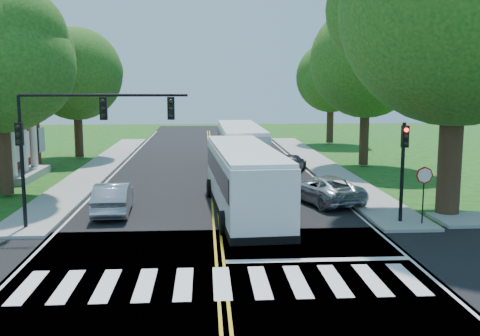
{
  "coord_description": "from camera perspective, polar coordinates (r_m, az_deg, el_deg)",
  "views": [
    {
      "loc": [
        -0.5,
        -17.44,
        6.23
      ],
      "look_at": [
        1.11,
        7.91,
        2.4
      ],
      "focal_mm": 42.0,
      "sensor_mm": 36.0,
      "label": 1
    }
  ],
  "objects": [
    {
      "name": "signal_ne",
      "position": [
        25.62,
        16.26,
        0.91
      ],
      "size": [
        0.3,
        0.46,
        4.4
      ],
      "color": "black",
      "rests_on": "ground"
    },
    {
      "name": "cross_road",
      "position": [
        18.53,
        -1.9,
        -11.07
      ],
      "size": [
        60.0,
        12.0,
        0.01
      ],
      "primitive_type": "cube",
      "color": "black",
      "rests_on": "ground"
    },
    {
      "name": "stop_bar",
      "position": [
        20.42,
        7.95,
        -9.23
      ],
      "size": [
        6.6,
        0.4,
        0.01
      ],
      "primitive_type": "cube",
      "color": "silver",
      "rests_on": "road"
    },
    {
      "name": "signal_nw",
      "position": [
        24.53,
        -16.26,
        3.9
      ],
      "size": [
        7.15,
        0.46,
        5.66
      ],
      "color": "black",
      "rests_on": "ground"
    },
    {
      "name": "bus_lead",
      "position": [
        27.0,
        0.41,
        -1.06
      ],
      "size": [
        3.58,
        12.58,
        3.22
      ],
      "rotation": [
        0.0,
        0.0,
        3.2
      ],
      "color": "silver",
      "rests_on": "road"
    },
    {
      "name": "bus_follow",
      "position": [
        39.64,
        0.02,
        2.09
      ],
      "size": [
        3.24,
        12.78,
        3.3
      ],
      "rotation": [
        0.0,
        0.0,
        3.16
      ],
      "color": "silver",
      "rests_on": "road"
    },
    {
      "name": "edge_line_w",
      "position": [
        40.42,
        -12.55,
        -0.48
      ],
      "size": [
        0.12,
        70.0,
        0.01
      ],
      "primitive_type": "cube",
      "color": "silver",
      "rests_on": "road"
    },
    {
      "name": "edge_line_e",
      "position": [
        40.59,
        6.78,
        -0.29
      ],
      "size": [
        0.12,
        70.0,
        0.01
      ],
      "primitive_type": "cube",
      "color": "silver",
      "rests_on": "road"
    },
    {
      "name": "suv",
      "position": [
        29.82,
        8.44,
        -2.12
      ],
      "size": [
        3.98,
        5.79,
        1.47
      ],
      "primitive_type": "imported",
      "rotation": [
        0.0,
        0.0,
        3.46
      ],
      "color": "#ABADB2",
      "rests_on": "road"
    },
    {
      "name": "road",
      "position": [
        35.99,
        -2.78,
        -1.4
      ],
      "size": [
        14.0,
        96.0,
        0.01
      ],
      "primitive_type": "cube",
      "color": "black",
      "rests_on": "ground"
    },
    {
      "name": "crosswalk",
      "position": [
        18.05,
        -1.85,
        -11.57
      ],
      "size": [
        12.6,
        3.0,
        0.01
      ],
      "primitive_type": "cube",
      "color": "silver",
      "rests_on": "road"
    },
    {
      "name": "tree_east_far",
      "position": [
        58.9,
        9.24,
        9.08
      ],
      "size": [
        7.2,
        7.2,
        10.34
      ],
      "color": "#331D14",
      "rests_on": "ground"
    },
    {
      "name": "center_line",
      "position": [
        39.93,
        -2.86,
        -0.39
      ],
      "size": [
        0.36,
        70.0,
        0.01
      ],
      "primitive_type": "cube",
      "color": "gold",
      "rests_on": "road"
    },
    {
      "name": "tree_west_far",
      "position": [
        48.59,
        -16.32,
        9.14
      ],
      "size": [
        7.6,
        7.6,
        10.67
      ],
      "color": "#331D14",
      "rests_on": "ground"
    },
    {
      "name": "ground",
      "position": [
        18.53,
        -1.9,
        -11.08
      ],
      "size": [
        140.0,
        140.0,
        0.0
      ],
      "primitive_type": "plane",
      "color": "#164210",
      "rests_on": "ground"
    },
    {
      "name": "tree_east_mid",
      "position": [
        43.17,
        12.73,
        10.53
      ],
      "size": [
        8.4,
        8.4,
        11.93
      ],
      "color": "#331D14",
      "rests_on": "ground"
    },
    {
      "name": "dark_sedan",
      "position": [
        40.0,
        5.18,
        0.5
      ],
      "size": [
        3.05,
        4.64,
        1.25
      ],
      "primitive_type": "imported",
      "rotation": [
        0.0,
        0.0,
        2.81
      ],
      "color": "black",
      "rests_on": "road"
    },
    {
      "name": "tree_ne_big",
      "position": [
        28.12,
        21.29,
        14.93
      ],
      "size": [
        10.8,
        10.8,
        14.91
      ],
      "color": "#331D14",
      "rests_on": "ground"
    },
    {
      "name": "sidewalk_ne",
      "position": [
        43.78,
        8.01,
        0.41
      ],
      "size": [
        2.6,
        40.0,
        0.15
      ],
      "primitive_type": "cube",
      "color": "gray",
      "rests_on": "ground"
    },
    {
      "name": "hatchback",
      "position": [
        27.65,
        -12.76,
        -3.02
      ],
      "size": [
        1.86,
        4.71,
        1.53
      ],
      "primitive_type": "imported",
      "rotation": [
        0.0,
        0.0,
        3.19
      ],
      "color": "#A9ABB0",
      "rests_on": "road"
    },
    {
      "name": "sidewalk_nw",
      "position": [
        43.59,
        -13.9,
        0.2
      ],
      "size": [
        2.6,
        40.0,
        0.15
      ],
      "primitive_type": "cube",
      "color": "gray",
      "rests_on": "ground"
    },
    {
      "name": "stop_sign",
      "position": [
        25.62,
        18.2,
        -1.29
      ],
      "size": [
        0.76,
        0.08,
        2.53
      ],
      "color": "black",
      "rests_on": "ground"
    }
  ]
}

